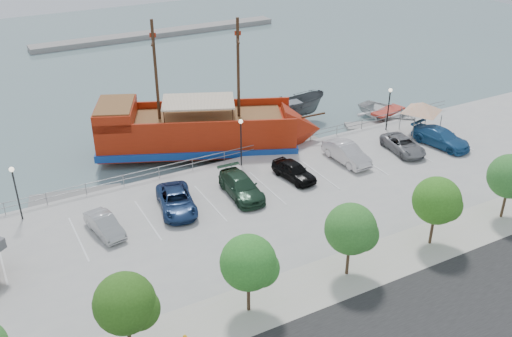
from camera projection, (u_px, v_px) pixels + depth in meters
name	position (u px, v px, depth m)	size (l,w,h in m)	color
ground	(279.00, 210.00, 44.66)	(160.00, 160.00, 0.00)	slate
street	(426.00, 328.00, 31.74)	(100.00, 8.00, 0.04)	black
sidewalk	(359.00, 269.00, 36.41)	(100.00, 4.00, 0.05)	#B9B29E
seawall_railing	(235.00, 154.00, 50.03)	(50.00, 0.06, 1.00)	gray
far_shore	(159.00, 33.00, 91.53)	(40.00, 3.00, 0.80)	#989694
pirate_ship	(214.00, 131.00, 52.67)	(21.06, 13.28, 13.17)	#9E200A
patrol_boat	(292.00, 110.00, 59.64)	(2.68, 7.13, 2.76)	#484D50
speedboat	(388.00, 115.00, 60.29)	(4.75, 6.64, 1.38)	silver
dock_west	(76.00, 197.00, 45.98)	(7.24, 2.07, 0.41)	slate
dock_mid	(289.00, 147.00, 54.49)	(6.66, 1.90, 0.38)	gray
dock_east	(376.00, 126.00, 58.95)	(6.31, 1.80, 0.36)	gray
canopy_tent	(423.00, 102.00, 53.73)	(5.46, 5.46, 3.69)	slate
lamp_post_left	(15.00, 184.00, 40.29)	(0.36, 0.36, 4.28)	black
lamp_post_mid	(241.00, 134.00, 47.90)	(0.36, 0.36, 4.28)	black
lamp_post_right	(389.00, 102.00, 54.66)	(0.36, 0.36, 4.28)	black
tree_b	(128.00, 305.00, 28.55)	(3.30, 3.20, 5.00)	#473321
tree_c	(251.00, 264.00, 31.51)	(3.30, 3.20, 5.00)	#473321
tree_d	(353.00, 230.00, 34.47)	(3.30, 3.20, 5.00)	#473321
tree_e	(439.00, 202.00, 37.43)	(3.30, 3.20, 5.00)	#473321
tree_f	(512.00, 178.00, 40.38)	(3.30, 3.20, 5.00)	#473321
parked_car_b	(105.00, 225.00, 39.75)	(1.42, 4.09, 1.35)	#A1A1A2
parked_car_c	(176.00, 201.00, 42.49)	(2.48, 5.37, 1.49)	navy
parked_car_d	(241.00, 186.00, 44.36)	(2.21, 5.44, 1.58)	#1C3826
parked_car_e	(294.00, 171.00, 46.79)	(1.75, 4.36, 1.49)	black
parked_car_f	(347.00, 153.00, 49.51)	(1.76, 5.05, 1.66)	beige
parked_car_g	(403.00, 145.00, 51.33)	(2.25, 4.87, 1.35)	slate
parked_car_h	(441.00, 137.00, 52.45)	(2.28, 5.60, 1.62)	#1F5387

